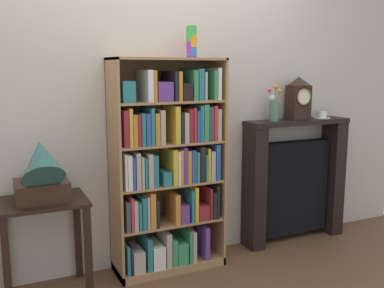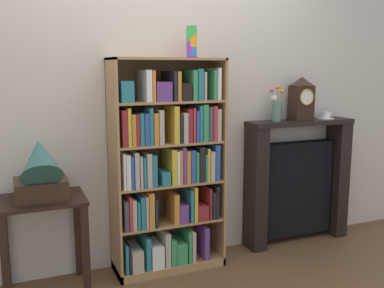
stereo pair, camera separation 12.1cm
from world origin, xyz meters
name	(u,v)px [view 1 (the left image)]	position (x,y,z in m)	size (l,w,h in m)	color
ground_plane	(173,272)	(0.00, 0.00, -0.01)	(7.58, 6.40, 0.02)	brown
wall_back	(177,94)	(0.16, 0.28, 1.30)	(4.58, 0.08, 2.60)	beige
bookshelf	(168,171)	(-0.01, 0.07, 0.75)	(0.82, 0.33, 1.57)	#A87A4C
cup_stack	(192,42)	(0.20, 0.09, 1.68)	(0.08, 0.08, 0.23)	purple
side_table_left	(44,225)	(-0.89, 0.03, 0.49)	(0.55, 0.43, 0.66)	black
gramophone	(42,172)	(-0.89, -0.03, 0.85)	(0.33, 0.43, 0.47)	#382316
fireplace_mantel	(294,181)	(1.21, 0.15, 0.52)	(0.96, 0.23, 1.07)	black
mantel_clock	(298,98)	(1.21, 0.13, 1.25)	(0.18, 0.15, 0.36)	black
flower_vase	(274,108)	(0.96, 0.13, 1.18)	(0.09, 0.12, 0.30)	#4C7A60
teacup_with_saucer	(322,115)	(1.47, 0.13, 1.09)	(0.15, 0.15, 0.06)	white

